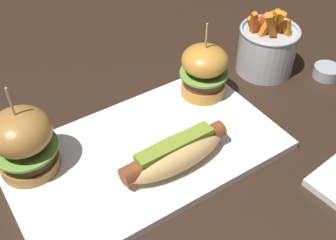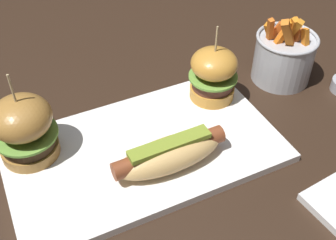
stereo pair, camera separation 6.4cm
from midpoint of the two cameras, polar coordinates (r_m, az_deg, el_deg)
The scene contains 6 objects.
ground_plane at distance 0.66m, azimuth -0.50°, elevation -4.62°, with size 3.00×3.00×0.00m, color black.
platter_main at distance 0.66m, azimuth -0.50°, elevation -4.21°, with size 0.42×0.24×0.01m, color white.
hot_dog at distance 0.61m, azimuth 3.22°, elevation -4.69°, with size 0.17×0.06×0.05m.
slider_left at distance 0.63m, azimuth -16.16°, elevation -1.16°, with size 0.09×0.09×0.15m.
slider_right at distance 0.73m, azimuth 8.67°, elevation 6.07°, with size 0.08×0.08×0.14m.
fries_bucket at distance 0.82m, azimuth 17.54°, elevation 8.14°, with size 0.11×0.11×0.14m.
Camera 2 is at (-0.16, -0.43, 0.49)m, focal length 45.17 mm.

